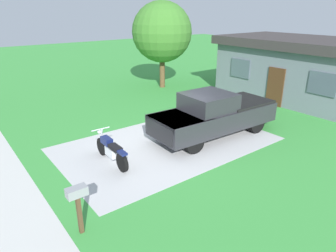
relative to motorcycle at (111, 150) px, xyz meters
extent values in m
plane|color=green|center=(-0.06, 2.53, -0.47)|extent=(80.00, 80.00, 0.00)
cube|color=#BBBBBB|center=(-0.06, 2.53, -0.47)|extent=(5.16, 8.44, 0.01)
cube|color=beige|center=(-0.06, -3.47, -0.47)|extent=(36.00, 1.80, 0.01)
cylinder|color=black|center=(-0.76, 0.01, -0.14)|extent=(0.66, 0.13, 0.66)
cylinder|color=black|center=(0.79, -0.01, -0.14)|extent=(0.66, 0.13, 0.66)
cube|color=silver|center=(0.04, 0.00, -0.05)|extent=(0.56, 0.27, 0.32)
cube|color=#141E51|center=(-0.31, 0.01, 0.25)|extent=(0.52, 0.27, 0.24)
cube|color=black|center=(0.34, -0.01, 0.23)|extent=(0.60, 0.29, 0.12)
cube|color=#141E51|center=(0.79, -0.01, 0.23)|extent=(0.48, 0.21, 0.08)
cylinder|color=silver|center=(-0.76, 0.01, 0.23)|extent=(0.33, 0.07, 0.77)
cylinder|color=silver|center=(-0.76, 0.01, 0.55)|extent=(0.05, 0.70, 0.04)
sphere|color=silver|center=(-0.88, 0.02, 0.41)|extent=(0.16, 0.16, 0.16)
cylinder|color=black|center=(1.17, 2.81, -0.05)|extent=(0.33, 0.85, 0.84)
cylinder|color=black|center=(-0.47, 2.88, -0.05)|extent=(0.33, 0.85, 0.84)
cylinder|color=black|center=(1.31, 6.31, -0.05)|extent=(0.33, 0.85, 0.84)
cylinder|color=black|center=(-0.33, 6.38, -0.05)|extent=(0.33, 0.85, 0.84)
cube|color=#28282D|center=(0.42, 4.65, 0.33)|extent=(2.22, 5.68, 0.80)
cube|color=#28282D|center=(0.35, 2.80, 0.63)|extent=(1.97, 1.97, 0.20)
cube|color=#28282D|center=(0.41, 4.25, 1.08)|extent=(1.87, 1.97, 0.70)
cube|color=#3F4C56|center=(0.37, 3.45, 0.98)|extent=(1.71, 0.23, 0.60)
cube|color=black|center=(0.48, 6.19, 0.58)|extent=(1.99, 2.47, 0.50)
cube|color=black|center=(0.31, 1.87, 0.33)|extent=(1.70, 0.17, 0.64)
cube|color=#4C3823|center=(2.79, -2.28, 0.08)|extent=(0.10, 0.10, 1.10)
cube|color=gray|center=(2.79, -2.28, 0.68)|extent=(0.26, 0.48, 0.22)
cylinder|color=brown|center=(-7.80, 7.97, 0.67)|extent=(0.36, 0.36, 2.29)
sphere|color=#3B7529|center=(-7.80, 7.97, 3.18)|extent=(3.89, 3.89, 3.89)
cube|color=slate|center=(-0.59, 12.90, 1.03)|extent=(9.00, 5.00, 3.00)
cube|color=#383333|center=(-0.59, 12.90, 2.78)|extent=(9.60, 5.60, 0.50)
cube|color=#4C2D19|center=(-0.59, 10.37, 0.58)|extent=(1.00, 0.08, 2.10)
cube|color=#4C5966|center=(-3.11, 10.37, 1.23)|extent=(1.40, 0.06, 1.10)
cube|color=#4C5966|center=(1.93, 10.37, 1.23)|extent=(1.40, 0.06, 1.10)
camera|label=1|loc=(8.80, -4.23, 4.62)|focal=32.49mm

